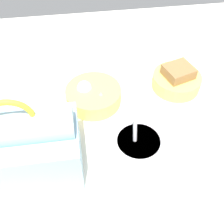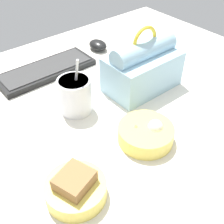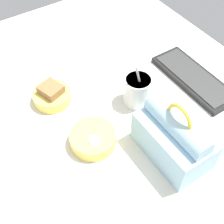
% 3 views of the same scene
% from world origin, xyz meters
% --- Properties ---
extents(desk_surface, '(1.40, 1.10, 0.02)m').
position_xyz_m(desk_surface, '(0.00, 0.00, 0.01)').
color(desk_surface, silver).
rests_on(desk_surface, ground).
extents(keyboard, '(0.32, 0.12, 0.02)m').
position_xyz_m(keyboard, '(0.01, 0.32, 0.03)').
color(keyboard, black).
rests_on(keyboard, desk_surface).
extents(lunch_bag, '(0.22, 0.13, 0.20)m').
position_xyz_m(lunch_bag, '(0.20, 0.06, 0.09)').
color(lunch_bag, '#9EC6DB').
rests_on(lunch_bag, desk_surface).
extents(soup_cup, '(0.09, 0.09, 0.16)m').
position_xyz_m(soup_cup, '(-0.02, 0.10, 0.07)').
color(soup_cup, silver).
rests_on(soup_cup, desk_surface).
extents(bento_bowl_sandwich, '(0.12, 0.12, 0.06)m').
position_xyz_m(bento_bowl_sandwich, '(-0.17, -0.13, 0.04)').
color(bento_bowl_sandwich, '#EFD65B').
rests_on(bento_bowl_sandwich, desk_surface).
extents(bento_bowl_snacks, '(0.14, 0.14, 0.06)m').
position_xyz_m(bento_bowl_snacks, '(0.05, -0.10, 0.04)').
color(bento_bowl_snacks, '#EFD65B').
rests_on(bento_bowl_snacks, desk_surface).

